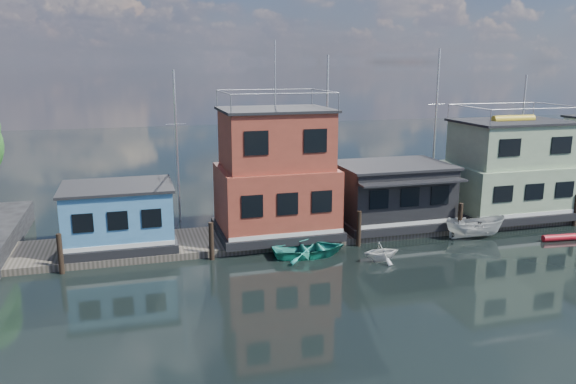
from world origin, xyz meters
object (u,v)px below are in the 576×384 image
object	(u,v)px
dinghy_teal	(309,249)
red_kayak	(564,237)
dinghy_white	(381,251)
houseboat_blue	(119,216)
houseboat_red	(276,176)
houseboat_dark	(392,194)
houseboat_green	(509,170)
motorboat	(475,227)

from	to	relation	value
dinghy_teal	red_kayak	size ratio (longest dim) A/B	1.48
dinghy_white	dinghy_teal	bearing A→B (deg)	61.01
houseboat_blue	dinghy_white	world-z (taller)	houseboat_blue
houseboat_blue	houseboat_red	distance (m)	9.69
houseboat_blue	dinghy_teal	xyz separation A→B (m)	(10.53, -3.75, -1.76)
red_kayak	dinghy_white	size ratio (longest dim) A/B	1.33
houseboat_dark	red_kayak	bearing A→B (deg)	-29.62
houseboat_red	dinghy_teal	bearing A→B (deg)	-74.62
houseboat_green	red_kayak	size ratio (longest dim) A/B	2.92
houseboat_blue	houseboat_red	xyz separation A→B (m)	(9.50, 0.00, 1.90)
dinghy_white	houseboat_red	bearing A→B (deg)	38.12
houseboat_red	houseboat_dark	bearing A→B (deg)	-0.14
houseboat_green	dinghy_teal	size ratio (longest dim) A/B	1.97
houseboat_red	motorboat	world-z (taller)	houseboat_red
houseboat_green	red_kayak	xyz separation A→B (m)	(0.38, -5.35, -3.34)
houseboat_green	dinghy_white	distance (m)	13.87
houseboat_blue	motorboat	size ratio (longest dim) A/B	1.67
dinghy_teal	houseboat_blue	bearing A→B (deg)	72.36
houseboat_green	houseboat_blue	bearing A→B (deg)	-180.00
motorboat	houseboat_dark	bearing A→B (deg)	62.71
dinghy_teal	red_kayak	bearing A→B (deg)	-93.67
dinghy_teal	red_kayak	world-z (taller)	dinghy_teal
houseboat_dark	houseboat_green	xyz separation A→B (m)	(9.00, 0.02, 1.13)
houseboat_dark	houseboat_red	bearing A→B (deg)	179.86
houseboat_red	red_kayak	size ratio (longest dim) A/B	4.13
houseboat_red	houseboat_dark	distance (m)	8.18
dinghy_teal	houseboat_dark	bearing A→B (deg)	-59.92
houseboat_dark	red_kayak	distance (m)	11.01
houseboat_blue	dinghy_white	bearing A→B (deg)	-21.69
motorboat	red_kayak	size ratio (longest dim) A/B	1.33
houseboat_dark	dinghy_white	world-z (taller)	houseboat_dark
houseboat_blue	houseboat_red	bearing A→B (deg)	0.00
red_kayak	dinghy_teal	bearing A→B (deg)	-179.98
houseboat_dark	dinghy_teal	world-z (taller)	houseboat_dark
houseboat_dark	houseboat_blue	bearing A→B (deg)	179.94
houseboat_blue	dinghy_teal	distance (m)	11.32
houseboat_green	dinghy_teal	distance (m)	16.69
dinghy_white	houseboat_dark	bearing A→B (deg)	-32.15
houseboat_dark	dinghy_teal	bearing A→B (deg)	-151.86
houseboat_blue	houseboat_red	size ratio (longest dim) A/B	0.54
houseboat_red	houseboat_dark	world-z (taller)	houseboat_red
houseboat_blue	houseboat_green	bearing A→B (deg)	0.00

